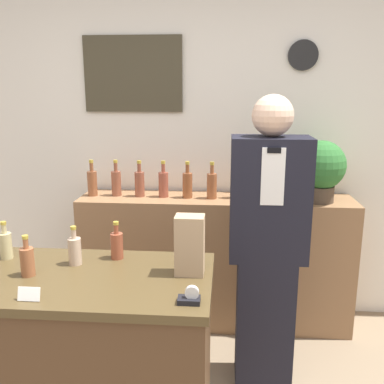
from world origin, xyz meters
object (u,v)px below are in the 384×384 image
(potted_plant, at_px, (321,168))
(paper_bag, at_px, (190,245))
(tape_dispenser, at_px, (190,298))
(shopkeeper, at_px, (267,247))

(potted_plant, relative_size, paper_bag, 1.55)
(potted_plant, relative_size, tape_dispenser, 4.75)
(shopkeeper, bearing_deg, tape_dispenser, -115.24)
(shopkeeper, relative_size, tape_dispenser, 19.07)
(potted_plant, bearing_deg, tape_dispenser, -118.96)
(paper_bag, bearing_deg, shopkeeper, 52.61)
(paper_bag, xyz_separation_m, tape_dispenser, (0.02, -0.27, -0.12))
(potted_plant, bearing_deg, shopkeeper, -123.44)
(tape_dispenser, bearing_deg, paper_bag, 95.02)
(paper_bag, relative_size, tape_dispenser, 3.07)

